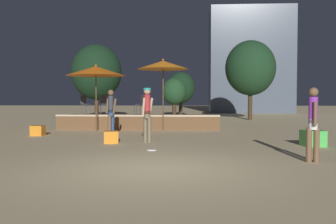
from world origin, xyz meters
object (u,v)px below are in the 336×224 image
(background_tree_0, at_px, (181,88))
(background_tree_2, at_px, (250,68))
(person_1, at_px, (147,111))
(person_0, at_px, (313,122))
(frisbee_disc, at_px, (152,150))
(bistro_chair_0, at_px, (140,102))
(person_2, at_px, (111,111))
(cube_seat_1, at_px, (38,131))
(bistro_chair_2, at_px, (85,102))
(cube_seat_0, at_px, (313,138))
(patio_umbrella_0, at_px, (163,65))
(cube_seat_2, at_px, (111,137))
(patio_umbrella_1, at_px, (96,71))
(bistro_chair_1, at_px, (104,102))
(background_tree_3, at_px, (96,72))
(background_tree_1, at_px, (174,92))

(background_tree_0, xyz_separation_m, background_tree_2, (4.59, -3.55, 1.16))
(person_1, bearing_deg, background_tree_2, 103.11)
(person_0, distance_m, frisbee_disc, 4.19)
(person_1, distance_m, bistro_chair_0, 5.63)
(person_2, bearing_deg, person_0, 75.51)
(cube_seat_1, distance_m, person_1, 4.83)
(bistro_chair_2, bearing_deg, cube_seat_0, -96.20)
(cube_seat_1, xyz_separation_m, person_2, (2.88, -0.35, 0.75))
(patio_umbrella_0, bearing_deg, cube_seat_2, -105.61)
(patio_umbrella_0, distance_m, person_0, 9.03)
(person_0, bearing_deg, background_tree_2, 88.36)
(cube_seat_1, xyz_separation_m, person_1, (4.38, -1.87, 0.80))
(patio_umbrella_1, bearing_deg, person_0, -47.38)
(person_1, height_order, bistro_chair_1, person_1)
(patio_umbrella_1, xyz_separation_m, cube_seat_1, (-1.73, -2.02, -2.38))
(person_1, distance_m, bistro_chair_1, 6.44)
(patio_umbrella_1, distance_m, frisbee_disc, 6.95)
(patio_umbrella_0, relative_size, patio_umbrella_1, 1.10)
(person_1, relative_size, person_2, 1.02)
(patio_umbrella_1, relative_size, person_0, 1.72)
(bistro_chair_2, distance_m, background_tree_0, 11.07)
(person_0, distance_m, background_tree_3, 18.60)
(person_2, bearing_deg, cube_seat_2, 39.17)
(patio_umbrella_1, height_order, background_tree_2, background_tree_2)
(patio_umbrella_1, bearing_deg, frisbee_disc, -62.48)
(bistro_chair_2, height_order, background_tree_1, background_tree_1)
(bistro_chair_1, height_order, background_tree_0, background_tree_0)
(cube_seat_2, relative_size, bistro_chair_2, 0.59)
(cube_seat_2, bearing_deg, patio_umbrella_1, 110.30)
(patio_umbrella_0, xyz_separation_m, frisbee_disc, (0.15, -6.28, -2.84))
(cube_seat_0, bearing_deg, background_tree_1, 108.61)
(background_tree_3, bearing_deg, background_tree_0, 31.61)
(person_0, distance_m, bistro_chair_2, 12.27)
(cube_seat_2, xyz_separation_m, person_0, (5.23, -3.21, 0.70))
(patio_umbrella_0, bearing_deg, frisbee_disc, -88.64)
(cube_seat_1, xyz_separation_m, background_tree_0, (5.02, 14.21, 1.99))
(person_1, distance_m, background_tree_0, 16.13)
(person_2, height_order, bistro_chair_0, person_2)
(person_1, xyz_separation_m, background_tree_1, (0.27, 13.46, 0.85))
(patio_umbrella_0, distance_m, person_1, 4.82)
(background_tree_1, distance_m, background_tree_3, 5.36)
(frisbee_disc, bearing_deg, cube_seat_0, 14.61)
(patio_umbrella_0, distance_m, cube_seat_2, 5.55)
(cube_seat_1, relative_size, bistro_chair_1, 0.50)
(person_2, relative_size, background_tree_3, 0.35)
(cube_seat_1, bearing_deg, bistro_chair_2, 81.32)
(bistro_chair_2, bearing_deg, cube_seat_2, -126.32)
(cube_seat_2, xyz_separation_m, background_tree_0, (1.77, 16.32, 1.99))
(person_1, xyz_separation_m, frisbee_disc, (0.33, -1.84, -0.98))
(cube_seat_2, distance_m, person_2, 1.95)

